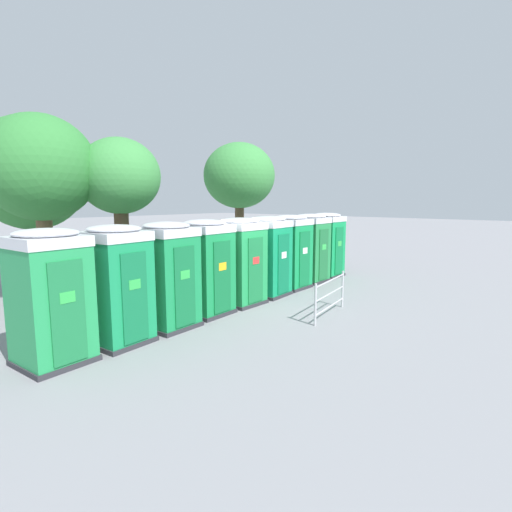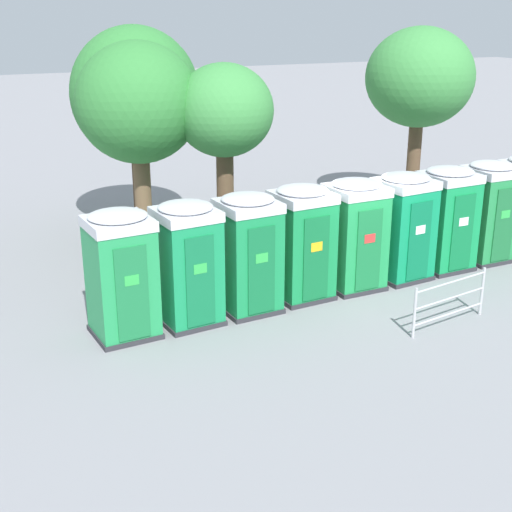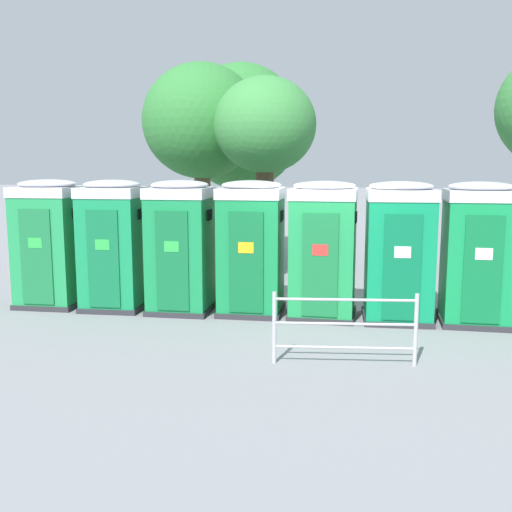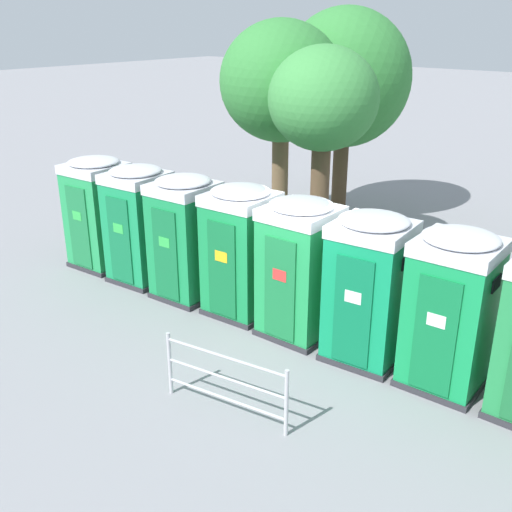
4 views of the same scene
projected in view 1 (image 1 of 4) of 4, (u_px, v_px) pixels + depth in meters
name	position (u px, v px, depth m)	size (l,w,h in m)	color
ground_plane	(233.00, 302.00, 11.98)	(120.00, 120.00, 0.00)	gray
portapotty_0	(51.00, 296.00, 7.34)	(1.29, 1.28, 2.54)	#2D2D33
portapotty_1	(117.00, 284.00, 8.40)	(1.27, 1.30, 2.54)	#2D2D33
portapotty_2	(168.00, 275.00, 9.47)	(1.25, 1.27, 2.54)	#2D2D33
portapotty_3	(206.00, 267.00, 10.60)	(1.28, 1.27, 2.54)	#2D2D33
portapotty_4	(240.00, 261.00, 11.63)	(1.23, 1.22, 2.54)	#2D2D33
portapotty_5	(268.00, 256.00, 12.70)	(1.32, 1.30, 2.54)	#2D2D33
portapotty_6	(290.00, 251.00, 13.79)	(1.25, 1.24, 2.54)	#2D2D33
portapotty_7	(310.00, 248.00, 14.87)	(1.19, 1.22, 2.54)	#2D2D33
portapotty_8	(326.00, 244.00, 15.97)	(1.18, 1.22, 2.54)	#2D2D33
street_tree_0	(31.00, 174.00, 12.94)	(3.52, 3.52, 5.72)	#4C3826
street_tree_1	(120.00, 179.00, 12.04)	(2.44, 2.44, 4.90)	brown
street_tree_2	(239.00, 177.00, 18.24)	(3.26, 3.26, 5.63)	brown
street_tree_3	(40.00, 170.00, 11.19)	(3.07, 3.07, 5.42)	brown
event_barrier	(330.00, 295.00, 10.51)	(2.03, 0.38, 1.05)	#B7B7BC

